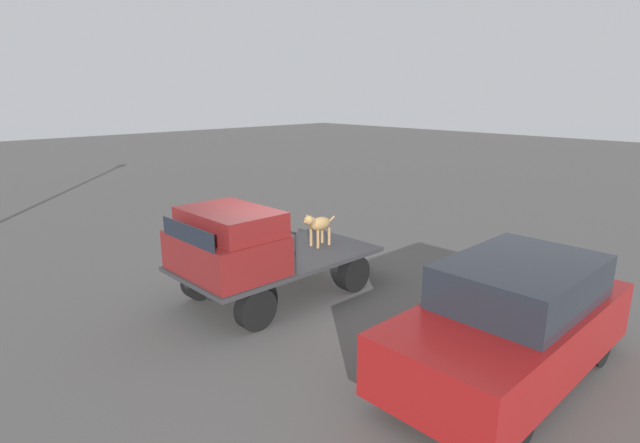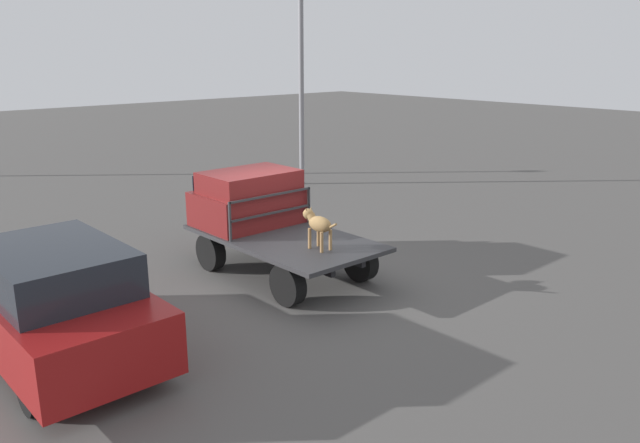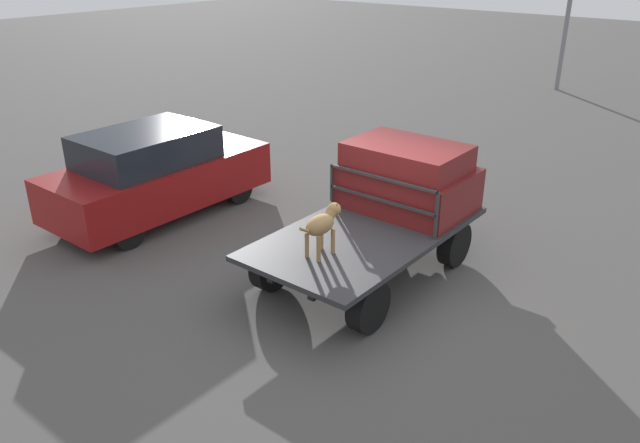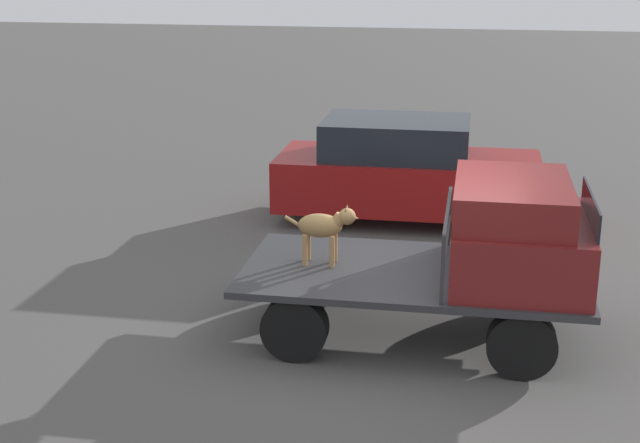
% 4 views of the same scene
% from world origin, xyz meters
% --- Properties ---
extents(ground_plane, '(80.00, 80.00, 0.00)m').
position_xyz_m(ground_plane, '(0.00, 0.00, 0.00)').
color(ground_plane, '#514F4C').
extents(flatbed_truck, '(3.89, 2.08, 0.79)m').
position_xyz_m(flatbed_truck, '(0.00, 0.00, 0.59)').
color(flatbed_truck, black).
rests_on(flatbed_truck, ground).
extents(truck_cab, '(1.47, 1.96, 1.10)m').
position_xyz_m(truck_cab, '(1.13, 0.00, 1.31)').
color(truck_cab, maroon).
rests_on(truck_cab, flatbed_truck).
extents(truck_headboard, '(0.04, 1.96, 0.75)m').
position_xyz_m(truck_headboard, '(0.36, 0.00, 1.29)').
color(truck_headboard, '#2D2D30').
rests_on(truck_headboard, flatbed_truck).
extents(dog, '(0.87, 0.28, 0.72)m').
position_xyz_m(dog, '(-1.03, 0.04, 1.25)').
color(dog, '#9E7547').
rests_on(dog, flatbed_truck).
extents(parked_sedan, '(4.21, 1.80, 1.68)m').
position_xyz_m(parked_sedan, '(-0.48, 4.48, 0.84)').
color(parked_sedan, black).
rests_on(parked_sedan, ground).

